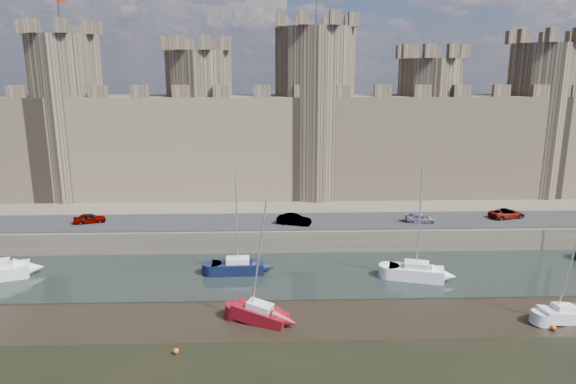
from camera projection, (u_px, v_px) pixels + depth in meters
name	position (u px, v px, depth m)	size (l,w,h in m)	color
water_channel	(313.00, 274.00, 51.58)	(160.00, 12.00, 0.08)	black
quay	(296.00, 184.00, 86.29)	(160.00, 60.00, 2.50)	#4C443A
road	(307.00, 221.00, 60.72)	(160.00, 7.00, 0.10)	black
castle	(296.00, 130.00, 72.17)	(108.50, 11.00, 29.00)	#42382B
car_0	(90.00, 218.00, 59.87)	(1.43, 3.56, 1.21)	gray
car_1	(294.00, 220.00, 59.26)	(1.37, 3.93, 1.29)	gray
car_2	(421.00, 218.00, 60.16)	(1.49, 3.65, 1.06)	gray
car_3	(507.00, 214.00, 61.93)	(2.00, 4.34, 1.21)	gray
sailboat_1	(238.00, 266.00, 51.51)	(5.23, 2.18, 10.36)	black
sailboat_2	(416.00, 271.00, 50.02)	(5.56, 3.35, 11.24)	white
sailboat_4	(260.00, 313.00, 41.68)	(4.84, 3.41, 10.55)	maroon
sailboat_5	(564.00, 314.00, 41.83)	(4.46, 2.34, 9.15)	silver
buoy_1	(176.00, 351.00, 37.13)	(0.43, 0.43, 0.43)	#CD4F09
buoy_3	(553.00, 328.00, 40.45)	(0.44, 0.44, 0.44)	#D03D09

